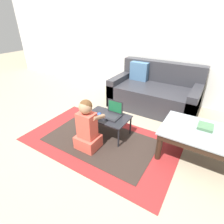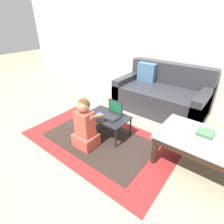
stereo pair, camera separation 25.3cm
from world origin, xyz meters
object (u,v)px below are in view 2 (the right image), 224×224
at_px(coffee_table, 208,145).
at_px(laptop_desk, 107,118).
at_px(computer_mouse, 99,114).
at_px(person_seated, 85,126).
at_px(couch, 161,95).
at_px(book_on_table, 206,133).
at_px(laptop, 112,114).

distance_m(coffee_table, laptop_desk, 1.33).
distance_m(computer_mouse, person_seated, 0.36).
relative_size(laptop_desk, person_seated, 0.89).
bearing_deg(couch, book_on_table, -46.03).
relative_size(coffee_table, laptop, 4.36).
xyz_separation_m(coffee_table, laptop, (-1.25, -0.13, 0.02)).
relative_size(coffee_table, book_on_table, 6.01).
height_order(computer_mouse, person_seated, person_seated).
xyz_separation_m(laptop_desk, person_seated, (-0.06, -0.39, 0.04)).
bearing_deg(coffee_table, couch, 133.19).
bearing_deg(person_seated, coffee_table, 22.17).
bearing_deg(laptop, laptop_desk, -152.23).
relative_size(couch, computer_mouse, 17.43).
relative_size(coffee_table, computer_mouse, 11.84).
distance_m(coffee_table, person_seated, 1.48).
distance_m(laptop_desk, book_on_table, 1.28).
xyz_separation_m(couch, person_seated, (-0.32, -1.68, 0.03)).
height_order(laptop, person_seated, person_seated).
bearing_deg(person_seated, laptop, 74.41).
xyz_separation_m(computer_mouse, person_seated, (0.07, -0.35, -0.01)).
xyz_separation_m(laptop_desk, book_on_table, (1.25, 0.26, 0.13)).
relative_size(computer_mouse, person_seated, 0.13).
bearing_deg(computer_mouse, book_on_table, 12.67).
bearing_deg(computer_mouse, coffee_table, 8.30).
bearing_deg(book_on_table, laptop_desk, -168.04).
bearing_deg(coffee_table, laptop_desk, -172.81).
bearing_deg(computer_mouse, laptop, 22.33).
distance_m(couch, computer_mouse, 1.39).
height_order(couch, book_on_table, couch).
height_order(couch, coffee_table, couch).
bearing_deg(book_on_table, person_seated, -153.27).
height_order(computer_mouse, book_on_table, book_on_table).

